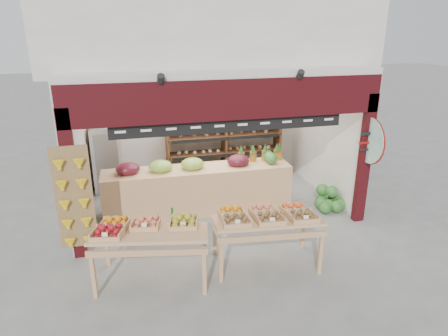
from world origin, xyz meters
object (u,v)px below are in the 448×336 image
back_shelving (224,138)px  display_table_left (144,230)px  mid_counter (198,188)px  watermelon_pile (330,201)px  cardboard_stack (149,206)px  refrigerator (107,160)px  display_table_right (266,217)px

back_shelving → display_table_left: 4.51m
mid_counter → watermelon_pile: bearing=-12.1°
back_shelving → cardboard_stack: (-2.09, -1.70, -0.88)m
display_table_left → watermelon_pile: 4.47m
back_shelving → refrigerator: back_shelving is taller
back_shelving → watermelon_pile: (1.83, -2.29, -0.95)m
back_shelving → mid_counter: size_ratio=0.74×
mid_counter → watermelon_pile: size_ratio=5.46×
display_table_left → watermelon_pile: size_ratio=2.61×
display_table_left → display_table_right: display_table_left is taller
back_shelving → mid_counter: back_shelving is taller
mid_counter → back_shelving: bearing=58.5°
cardboard_stack → watermelon_pile: 3.97m
refrigerator → display_table_right: 4.75m
cardboard_stack → display_table_left: size_ratio=0.54×
refrigerator → cardboard_stack: 1.97m
mid_counter → display_table_left: size_ratio=2.10×
refrigerator → mid_counter: bearing=-36.0°
cardboard_stack → watermelon_pile: (3.92, -0.59, -0.08)m
display_table_right → cardboard_stack: bearing=128.1°
display_table_left → cardboard_stack: bearing=84.6°
refrigerator → display_table_left: refrigerator is taller
mid_counter → display_table_left: 2.55m
mid_counter → display_table_left: bearing=-120.2°
refrigerator → watermelon_pile: 5.30m
display_table_left → display_table_right: 1.99m
cardboard_stack → display_table_right: (1.78, -2.27, 0.61)m
cardboard_stack → display_table_right: 2.95m
mid_counter → display_table_left: mid_counter is taller
display_table_right → refrigerator: bearing=123.1°
cardboard_stack → mid_counter: bearing=1.3°
back_shelving → cardboard_stack: 2.84m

